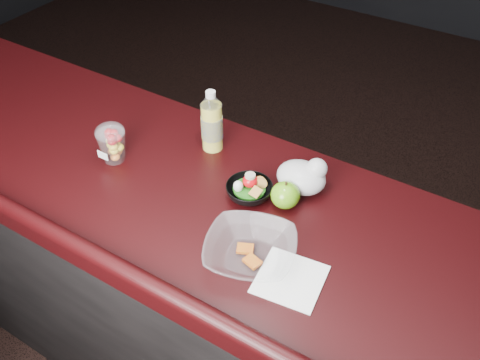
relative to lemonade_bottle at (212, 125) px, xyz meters
The scene contains 8 objects.
counter 0.64m from the lemonade_bottle, 60.06° to the right, with size 4.06×0.71×1.02m.
lemonade_bottle is the anchor object (origin of this frame).
fruit_cup 0.31m from the lemonade_bottle, 136.70° to the right, with size 0.09×0.09×0.13m.
green_apple 0.35m from the lemonade_bottle, 19.55° to the right, with size 0.08×0.08×0.09m.
plastic_bag 0.34m from the lemonade_bottle, ahead, with size 0.15×0.12×0.11m.
snack_bowl 0.27m from the lemonade_bottle, 32.12° to the right, with size 0.17×0.17×0.07m.
takeout_bowl 0.49m from the lemonade_bottle, 44.39° to the right, with size 0.30×0.30×0.06m.
paper_napkin 0.59m from the lemonade_bottle, 36.53° to the right, with size 0.16×0.16×0.00m, color white.
Camera 1 is at (0.69, -0.62, 2.08)m, focal length 40.00 mm.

